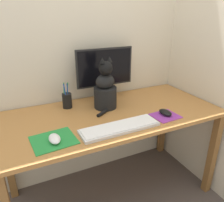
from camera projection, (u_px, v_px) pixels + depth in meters
ground_plane at (112, 192)px, 1.76m from camera, size 12.00×12.00×0.00m
wall_back at (90, 26)px, 1.59m from camera, size 7.00×0.04×2.50m
wall_side_right at (208, 26)px, 1.58m from camera, size 0.04×7.00×2.50m
desk at (111, 124)px, 1.52m from camera, size 1.49×0.68×0.71m
monitor at (105, 71)px, 1.63m from camera, size 0.44×0.17×0.39m
keyboard at (120, 127)px, 1.27m from camera, size 0.48×0.14×0.02m
mousepad_left at (54, 140)px, 1.16m from camera, size 0.24×0.22×0.00m
mousepad_right at (165, 116)px, 1.43m from camera, size 0.18×0.16×0.00m
computer_mouse_left at (55, 139)px, 1.15m from camera, size 0.06×0.10×0.03m
computer_mouse_right at (165, 112)px, 1.44m from camera, size 0.06×0.11×0.03m
cat at (105, 90)px, 1.51m from camera, size 0.21×0.23×0.36m
pen_cup at (67, 100)px, 1.54m from camera, size 0.07×0.07×0.18m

